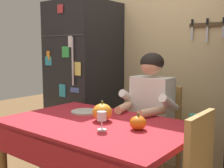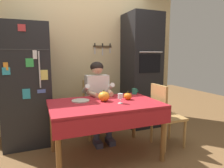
{
  "view_description": "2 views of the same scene",
  "coord_description": "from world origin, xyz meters",
  "px_view_note": "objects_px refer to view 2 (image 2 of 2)",
  "views": [
    {
      "loc": [
        1.33,
        -1.41,
        1.29
      ],
      "look_at": [
        0.11,
        0.15,
        1.03
      ],
      "focal_mm": 44.73,
      "sensor_mm": 36.0,
      "label": 1
    },
    {
      "loc": [
        -0.81,
        -2.21,
        1.34
      ],
      "look_at": [
        0.13,
        0.18,
        0.96
      ],
      "focal_mm": 31.02,
      "sensor_mm": 36.0,
      "label": 2
    }
  ],
  "objects_px": {
    "dining_table": "(105,109)",
    "seated_person": "(98,94)",
    "chair_right_side": "(164,113)",
    "wine_glass": "(120,97)",
    "wall_oven": "(141,71)",
    "pumpkin_medium": "(128,96)",
    "refrigerator": "(27,85)",
    "pumpkin_large": "(104,96)",
    "chair_behind_person": "(95,105)",
    "coffee_mug": "(135,91)",
    "serving_tray": "(81,101)"
  },
  "relations": [
    {
      "from": "refrigerator",
      "to": "dining_table",
      "type": "xyz_separation_m",
      "value": [
        0.95,
        -0.88,
        -0.24
      ]
    },
    {
      "from": "wall_oven",
      "to": "seated_person",
      "type": "xyz_separation_m",
      "value": [
        -0.96,
        -0.32,
        -0.31
      ]
    },
    {
      "from": "chair_behind_person",
      "to": "pumpkin_medium",
      "type": "distance_m",
      "value": 0.83
    },
    {
      "from": "wall_oven",
      "to": "chair_right_side",
      "type": "relative_size",
      "value": 2.26
    },
    {
      "from": "wall_oven",
      "to": "wine_glass",
      "type": "xyz_separation_m",
      "value": [
        -0.89,
        -1.03,
        -0.22
      ]
    },
    {
      "from": "chair_right_side",
      "to": "coffee_mug",
      "type": "distance_m",
      "value": 0.55
    },
    {
      "from": "coffee_mug",
      "to": "wine_glass",
      "type": "height_order",
      "value": "wine_glass"
    },
    {
      "from": "seated_person",
      "to": "chair_right_side",
      "type": "bearing_deg",
      "value": -37.76
    },
    {
      "from": "dining_table",
      "to": "seated_person",
      "type": "height_order",
      "value": "seated_person"
    },
    {
      "from": "seated_person",
      "to": "pumpkin_medium",
      "type": "distance_m",
      "value": 0.61
    },
    {
      "from": "pumpkin_medium",
      "to": "serving_tray",
      "type": "xyz_separation_m",
      "value": [
        -0.63,
        0.14,
        -0.04
      ]
    },
    {
      "from": "wine_glass",
      "to": "pumpkin_large",
      "type": "bearing_deg",
      "value": 129.39
    },
    {
      "from": "seated_person",
      "to": "pumpkin_medium",
      "type": "height_order",
      "value": "seated_person"
    },
    {
      "from": "seated_person",
      "to": "coffee_mug",
      "type": "relative_size",
      "value": 11.57
    },
    {
      "from": "coffee_mug",
      "to": "pumpkin_large",
      "type": "relative_size",
      "value": 0.7
    },
    {
      "from": "refrigerator",
      "to": "pumpkin_large",
      "type": "height_order",
      "value": "refrigerator"
    },
    {
      "from": "chair_right_side",
      "to": "pumpkin_medium",
      "type": "xyz_separation_m",
      "value": [
        -0.56,
        0.07,
        0.28
      ]
    },
    {
      "from": "chair_behind_person",
      "to": "serving_tray",
      "type": "height_order",
      "value": "chair_behind_person"
    },
    {
      "from": "refrigerator",
      "to": "pumpkin_medium",
      "type": "xyz_separation_m",
      "value": [
        1.3,
        -0.83,
        -0.11
      ]
    },
    {
      "from": "dining_table",
      "to": "seated_person",
      "type": "relative_size",
      "value": 1.12
    },
    {
      "from": "wall_oven",
      "to": "chair_right_side",
      "type": "distance_m",
      "value": 1.1
    },
    {
      "from": "chair_behind_person",
      "to": "wine_glass",
      "type": "xyz_separation_m",
      "value": [
        0.07,
        -0.9,
        0.32
      ]
    },
    {
      "from": "chair_behind_person",
      "to": "seated_person",
      "type": "relative_size",
      "value": 0.75
    },
    {
      "from": "dining_table",
      "to": "chair_behind_person",
      "type": "height_order",
      "value": "chair_behind_person"
    },
    {
      "from": "refrigerator",
      "to": "pumpkin_large",
      "type": "distance_m",
      "value": 1.25
    },
    {
      "from": "refrigerator",
      "to": "pumpkin_large",
      "type": "bearing_deg",
      "value": -39.94
    },
    {
      "from": "wall_oven",
      "to": "pumpkin_large",
      "type": "bearing_deg",
      "value": -141.05
    },
    {
      "from": "seated_person",
      "to": "wine_glass",
      "type": "relative_size",
      "value": 9.78
    },
    {
      "from": "chair_behind_person",
      "to": "serving_tray",
      "type": "relative_size",
      "value": 3.98
    },
    {
      "from": "refrigerator",
      "to": "chair_behind_person",
      "type": "relative_size",
      "value": 1.94
    },
    {
      "from": "chair_behind_person",
      "to": "serving_tray",
      "type": "xyz_separation_m",
      "value": [
        -0.37,
        -0.6,
        0.24
      ]
    },
    {
      "from": "pumpkin_large",
      "to": "dining_table",
      "type": "bearing_deg",
      "value": -95.83
    },
    {
      "from": "coffee_mug",
      "to": "refrigerator",
      "type": "bearing_deg",
      "value": 161.63
    },
    {
      "from": "wall_oven",
      "to": "seated_person",
      "type": "distance_m",
      "value": 1.06
    },
    {
      "from": "seated_person",
      "to": "chair_behind_person",
      "type": "bearing_deg",
      "value": 90.0
    },
    {
      "from": "refrigerator",
      "to": "chair_behind_person",
      "type": "distance_m",
      "value": 1.12
    },
    {
      "from": "refrigerator",
      "to": "coffee_mug",
      "type": "relative_size",
      "value": 16.73
    },
    {
      "from": "chair_behind_person",
      "to": "coffee_mug",
      "type": "distance_m",
      "value": 0.73
    },
    {
      "from": "chair_right_side",
      "to": "chair_behind_person",
      "type": "bearing_deg",
      "value": 134.76
    },
    {
      "from": "wall_oven",
      "to": "pumpkin_medium",
      "type": "bearing_deg",
      "value": -129.04
    },
    {
      "from": "seated_person",
      "to": "chair_right_side",
      "type": "relative_size",
      "value": 1.34
    },
    {
      "from": "chair_right_side",
      "to": "wine_glass",
      "type": "height_order",
      "value": "chair_right_side"
    },
    {
      "from": "wall_oven",
      "to": "pumpkin_medium",
      "type": "xyz_separation_m",
      "value": [
        -0.7,
        -0.87,
        -0.26
      ]
    },
    {
      "from": "wall_oven",
      "to": "coffee_mug",
      "type": "xyz_separation_m",
      "value": [
        -0.43,
        -0.56,
        -0.27
      ]
    },
    {
      "from": "coffee_mug",
      "to": "serving_tray",
      "type": "relative_size",
      "value": 0.46
    },
    {
      "from": "coffee_mug",
      "to": "wine_glass",
      "type": "bearing_deg",
      "value": -134.04
    },
    {
      "from": "refrigerator",
      "to": "seated_person",
      "type": "relative_size",
      "value": 1.45
    },
    {
      "from": "chair_right_side",
      "to": "serving_tray",
      "type": "distance_m",
      "value": 1.22
    },
    {
      "from": "wine_glass",
      "to": "serving_tray",
      "type": "bearing_deg",
      "value": 146.0
    },
    {
      "from": "coffee_mug",
      "to": "wall_oven",
      "type": "bearing_deg",
      "value": 52.17
    }
  ]
}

